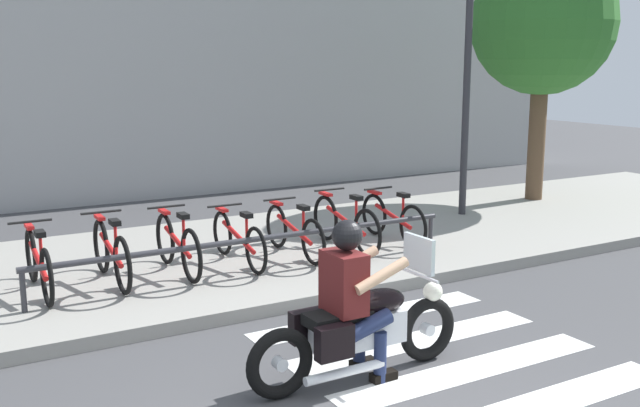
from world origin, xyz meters
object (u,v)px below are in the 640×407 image
bicycle_4 (294,231)px  street_lamp (467,67)px  bicycle_5 (345,223)px  motorcycle (360,329)px  bicycle_0 (38,263)px  rider (352,290)px  bicycle_2 (178,245)px  bike_rack (257,241)px  bicycle_1 (111,253)px  bicycle_3 (238,239)px  tree_near_rack (543,24)px  bicycle_6 (393,218)px

bicycle_4 → street_lamp: bearing=14.8°
bicycle_5 → motorcycle: bearing=-120.2°
motorcycle → bicycle_5: (1.96, 3.37, 0.06)m
bicycle_0 → rider: bearing=-59.6°
bicycle_0 → bicycle_2: size_ratio=1.04×
motorcycle → bicycle_2: bearing=97.6°
bicycle_5 → bike_rack: bearing=-161.0°
motorcycle → street_lamp: 6.94m
bicycle_1 → bicycle_5: bearing=0.0°
bicycle_2 → rider: bearing=-83.8°
bicycle_1 → bicycle_3: 1.61m
street_lamp → tree_near_rack: tree_near_rack is taller
rider → bicycle_0: 3.91m
bicycle_1 → bike_rack: (1.61, -0.55, 0.06)m
motorcycle → tree_near_rack: size_ratio=0.45×
rider → tree_near_rack: tree_near_rack is taller
tree_near_rack → bicycle_6: bearing=-161.9°
bicycle_6 → bicycle_1: bearing=-180.0°
bicycle_0 → bicycle_3: (2.41, 0.00, -0.02)m
tree_near_rack → bicycle_2: bearing=-169.4°
bicycle_2 → bicycle_5: (2.41, 0.00, 0.00)m
bicycle_3 → bicycle_0: bearing=-180.0°
rider → bicycle_3: bearing=82.6°
rider → bicycle_6: size_ratio=0.90×
bicycle_4 → street_lamp: street_lamp is taller
street_lamp → bike_rack: bearing=-161.3°
bicycle_6 → tree_near_rack: tree_near_rack is taller
rider → tree_near_rack: 8.95m
bicycle_6 → motorcycle: bearing=-129.4°
bicycle_1 → bicycle_3: size_ratio=1.00×
bicycle_1 → street_lamp: bearing=9.2°
bicycle_6 → bicycle_3: bearing=180.0°
bicycle_1 → tree_near_rack: (8.30, 1.40, 2.86)m
bicycle_0 → bicycle_6: 4.82m
bicycle_5 → bicycle_3: bearing=180.0°
bicycle_3 → bicycle_6: bicycle_6 is taller
bicycle_0 → bicycle_6: (4.82, 0.00, -0.01)m
bicycle_0 → bicycle_6: size_ratio=1.07×
motorcycle → tree_near_rack: bearing=34.1°
bicycle_1 → bicycle_4: size_ratio=1.00×
rider → bicycle_1: (-1.17, 3.36, -0.30)m
bicycle_4 → tree_near_rack: (5.89, 1.40, 2.89)m
bicycle_4 → bicycle_6: 1.61m
bicycle_2 → bicycle_5: bearing=0.0°
bicycle_2 → tree_near_rack: size_ratio=0.34×
tree_near_rack → rider: bearing=-146.2°
bicycle_4 → bicycle_0: bearing=-180.0°
bicycle_4 → bicycle_3: bearing=180.0°
bike_rack → street_lamp: bearing=18.7°
motorcycle → street_lamp: size_ratio=0.49×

